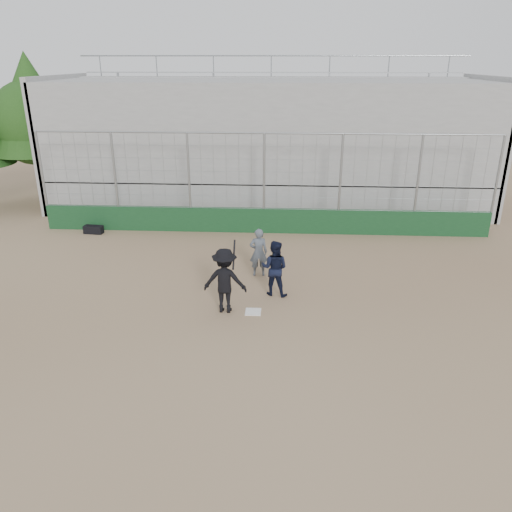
# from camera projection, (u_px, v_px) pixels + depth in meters

# --- Properties ---
(ground) EXTENTS (90.00, 90.00, 0.00)m
(ground) POSITION_uv_depth(u_px,v_px,m) (253.00, 312.00, 14.04)
(ground) COLOR brown
(ground) RESTS_ON ground
(home_plate) EXTENTS (0.44, 0.44, 0.02)m
(home_plate) POSITION_uv_depth(u_px,v_px,m) (253.00, 312.00, 14.04)
(home_plate) COLOR white
(home_plate) RESTS_ON ground
(backstop) EXTENTS (18.10, 0.25, 4.04)m
(backstop) POSITION_uv_depth(u_px,v_px,m) (264.00, 210.00, 20.19)
(backstop) COLOR #11371A
(backstop) RESTS_ON ground
(bleachers) EXTENTS (20.25, 6.70, 6.98)m
(bleachers) POSITION_uv_depth(u_px,v_px,m) (269.00, 142.00, 24.06)
(bleachers) COLOR gray
(bleachers) RESTS_ON ground
(tree_left) EXTENTS (4.48, 4.48, 7.00)m
(tree_left) POSITION_uv_depth(u_px,v_px,m) (32.00, 111.00, 23.23)
(tree_left) COLOR #3C2416
(tree_left) RESTS_ON ground
(batter_at_plate) EXTENTS (1.24, 0.81, 2.01)m
(batter_at_plate) POSITION_uv_depth(u_px,v_px,m) (225.00, 280.00, 13.79)
(batter_at_plate) COLOR black
(batter_at_plate) RESTS_ON ground
(catcher_crouched) EXTENTS (0.99, 0.86, 1.17)m
(catcher_crouched) POSITION_uv_depth(u_px,v_px,m) (274.00, 277.00, 14.87)
(catcher_crouched) COLOR black
(catcher_crouched) RESTS_ON ground
(umpire) EXTENTS (0.63, 0.45, 1.45)m
(umpire) POSITION_uv_depth(u_px,v_px,m) (259.00, 255.00, 16.18)
(umpire) COLOR #4B5460
(umpire) RESTS_ON ground
(equipment_bag) EXTENTS (0.79, 0.39, 0.36)m
(equipment_bag) POSITION_uv_depth(u_px,v_px,m) (93.00, 230.00, 20.33)
(equipment_bag) COLOR black
(equipment_bag) RESTS_ON ground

